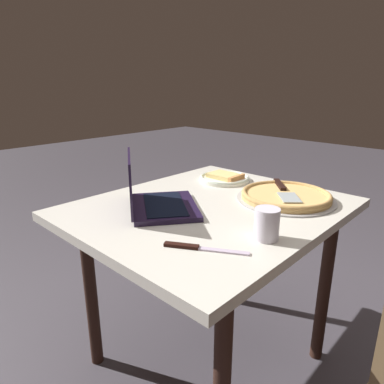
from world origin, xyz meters
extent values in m
plane|color=#443F46|center=(0.00, 0.00, 0.00)|extent=(12.00, 12.00, 0.00)
cube|color=beige|center=(0.00, 0.00, 0.71)|extent=(1.01, 0.85, 0.03)
cylinder|color=black|center=(0.35, -0.35, 0.35)|extent=(0.05, 0.05, 0.70)
cylinder|color=black|center=(-0.35, 0.35, 0.35)|extent=(0.05, 0.05, 0.70)
cylinder|color=black|center=(0.35, 0.35, 0.35)|extent=(0.05, 0.05, 0.70)
cube|color=#1F1430|center=(-0.15, 0.10, 0.74)|extent=(0.37, 0.38, 0.02)
cube|color=black|center=(-0.15, 0.10, 0.75)|extent=(0.28, 0.30, 0.00)
cube|color=#1F1430|center=(-0.25, 0.17, 0.84)|extent=(0.19, 0.25, 0.19)
cube|color=#395581|center=(-0.24, 0.17, 0.84)|extent=(0.17, 0.22, 0.17)
cylinder|color=white|center=(0.31, 0.17, 0.74)|extent=(0.24, 0.24, 0.01)
torus|color=silver|center=(0.31, 0.17, 0.75)|extent=(0.23, 0.23, 0.01)
cube|color=#DEC072|center=(0.31, 0.17, 0.75)|extent=(0.11, 0.15, 0.02)
cube|color=#CC884C|center=(0.31, 0.10, 0.75)|extent=(0.11, 0.02, 0.03)
cylinder|color=#A7A6A7|center=(0.25, -0.18, 0.73)|extent=(0.39, 0.39, 0.01)
cylinder|color=tan|center=(0.25, -0.18, 0.75)|extent=(0.35, 0.35, 0.02)
torus|color=tan|center=(0.25, -0.18, 0.75)|extent=(0.35, 0.35, 0.02)
cube|color=#A6B1B3|center=(0.21, -0.22, 0.76)|extent=(0.14, 0.13, 0.00)
cube|color=black|center=(0.34, -0.10, 0.76)|extent=(0.13, 0.12, 0.01)
cube|color=silver|center=(-0.28, -0.26, 0.73)|extent=(0.11, 0.17, 0.00)
cube|color=black|center=(-0.33, -0.17, 0.74)|extent=(0.07, 0.10, 0.01)
cylinder|color=silver|center=(-0.11, -0.32, 0.78)|extent=(0.08, 0.08, 0.10)
cylinder|color=#4B301D|center=(-0.11, -0.32, 0.81)|extent=(0.07, 0.07, 0.01)
camera|label=1|loc=(-0.96, -0.81, 1.18)|focal=32.29mm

